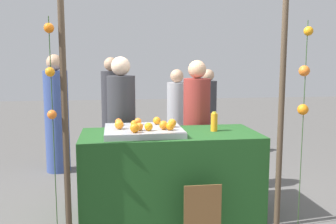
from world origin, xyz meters
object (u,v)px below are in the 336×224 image
(stall_counter, at_px, (170,174))
(vendor_left, at_px, (122,131))
(juice_bottle, at_px, (214,122))
(chalkboard_sign, at_px, (202,213))
(orange_0, at_px, (138,121))
(vendor_right, at_px, (196,132))
(orange_1, at_px, (172,123))

(stall_counter, xyz_separation_m, vendor_left, (-0.49, 0.67, 0.34))
(juice_bottle, bearing_deg, chalkboard_sign, -112.75)
(orange_0, bearing_deg, vendor_left, 109.30)
(vendor_right, bearing_deg, juice_bottle, -84.78)
(juice_bottle, bearing_deg, vendor_left, 146.55)
(vendor_left, height_order, vendor_right, vendor_left)
(orange_0, relative_size, chalkboard_sign, 0.14)
(orange_0, bearing_deg, juice_bottle, -11.54)
(vendor_left, bearing_deg, orange_0, -70.70)
(chalkboard_sign, height_order, vendor_left, vendor_left)
(chalkboard_sign, bearing_deg, stall_counter, 107.87)
(stall_counter, relative_size, orange_1, 21.27)
(stall_counter, distance_m, juice_bottle, 0.73)
(vendor_right, bearing_deg, stall_counter, -123.81)
(vendor_left, relative_size, vendor_right, 1.03)
(orange_1, distance_m, juice_bottle, 0.46)
(stall_counter, height_order, orange_1, orange_1)
(orange_1, relative_size, juice_bottle, 0.42)
(orange_0, distance_m, orange_1, 0.40)
(orange_0, xyz_separation_m, vendor_left, (-0.17, 0.48, -0.20))
(orange_0, relative_size, orange_1, 0.87)
(orange_0, xyz_separation_m, orange_1, (0.35, -0.20, 0.01))
(juice_bottle, relative_size, vendor_left, 0.12)
(stall_counter, relative_size, orange_0, 24.47)
(orange_1, height_order, vendor_left, vendor_left)
(orange_1, xyz_separation_m, vendor_right, (0.41, 0.64, -0.22))
(stall_counter, xyz_separation_m, vendor_right, (0.43, 0.64, 0.32))
(orange_1, xyz_separation_m, chalkboard_sign, (0.18, -0.63, -0.73))
(stall_counter, relative_size, chalkboard_sign, 3.47)
(vendor_left, bearing_deg, vendor_right, -2.21)
(orange_1, distance_m, chalkboard_sign, 0.98)
(stall_counter, relative_size, juice_bottle, 8.85)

